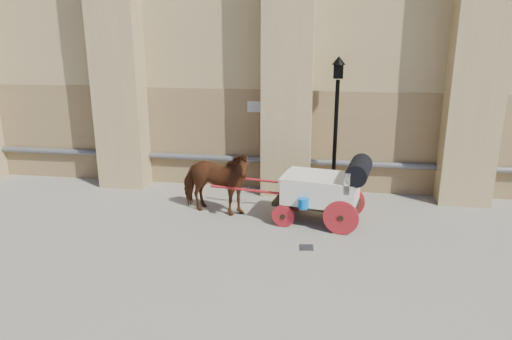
# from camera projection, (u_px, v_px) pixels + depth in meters

# --- Properties ---
(ground) EXTENTS (90.00, 90.00, 0.00)m
(ground) POSITION_uv_depth(u_px,v_px,m) (314.00, 247.00, 11.37)
(ground) COLOR slate
(ground) RESTS_ON ground
(horse) EXTENTS (2.24, 1.36, 1.76)m
(horse) POSITION_uv_depth(u_px,v_px,m) (215.00, 182.00, 13.06)
(horse) COLOR #5A3218
(horse) RESTS_ON ground
(carriage) EXTENTS (4.11, 1.72, 1.75)m
(carriage) POSITION_uv_depth(u_px,v_px,m) (326.00, 188.00, 12.44)
(carriage) COLOR black
(carriage) RESTS_ON ground
(street_lamp) EXTENTS (0.38, 0.38, 4.03)m
(street_lamp) POSITION_uv_depth(u_px,v_px,m) (336.00, 125.00, 13.90)
(street_lamp) COLOR black
(street_lamp) RESTS_ON ground
(drain_grate_near) EXTENTS (0.35, 0.35, 0.01)m
(drain_grate_near) POSITION_uv_depth(u_px,v_px,m) (306.00, 247.00, 11.33)
(drain_grate_near) COLOR black
(drain_grate_near) RESTS_ON ground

